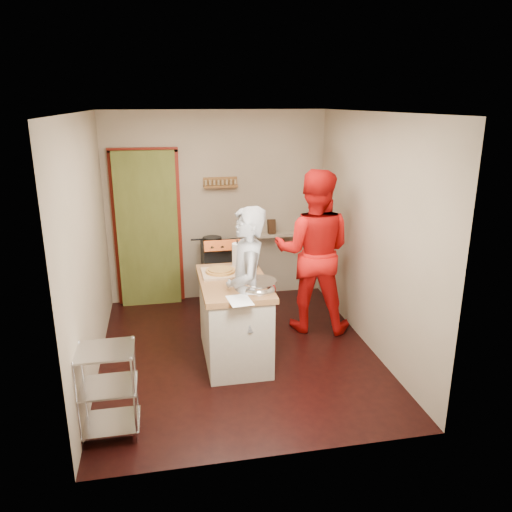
% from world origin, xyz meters
% --- Properties ---
extents(floor, '(3.50, 3.50, 0.00)m').
position_xyz_m(floor, '(0.00, 0.00, 0.00)').
color(floor, black).
rests_on(floor, ground).
extents(back_wall, '(3.00, 0.44, 2.60)m').
position_xyz_m(back_wall, '(-0.64, 1.78, 1.13)').
color(back_wall, gray).
rests_on(back_wall, ground).
extents(left_wall, '(0.04, 3.50, 2.60)m').
position_xyz_m(left_wall, '(-1.50, 0.00, 1.30)').
color(left_wall, gray).
rests_on(left_wall, ground).
extents(right_wall, '(0.04, 3.50, 2.60)m').
position_xyz_m(right_wall, '(1.50, 0.00, 1.30)').
color(right_wall, gray).
rests_on(right_wall, ground).
extents(ceiling, '(3.00, 3.50, 0.02)m').
position_xyz_m(ceiling, '(0.00, 0.00, 2.61)').
color(ceiling, white).
rests_on(ceiling, back_wall).
extents(stove, '(0.60, 0.63, 1.00)m').
position_xyz_m(stove, '(0.05, 1.42, 0.45)').
color(stove, black).
rests_on(stove, ground).
extents(wire_shelving, '(0.48, 0.40, 0.80)m').
position_xyz_m(wire_shelving, '(-1.28, -1.20, 0.44)').
color(wire_shelving, silver).
rests_on(wire_shelving, ground).
extents(island, '(0.73, 1.33, 1.21)m').
position_xyz_m(island, '(-0.05, -0.09, 0.48)').
color(island, '#BBB19F').
rests_on(island, ground).
extents(person_stripe, '(0.46, 0.66, 1.74)m').
position_xyz_m(person_stripe, '(0.04, -0.38, 0.87)').
color(person_stripe, '#BABABF').
rests_on(person_stripe, ground).
extents(person_red, '(1.15, 1.03, 1.96)m').
position_xyz_m(person_red, '(1.00, 0.49, 0.98)').
color(person_red, red).
rests_on(person_red, ground).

